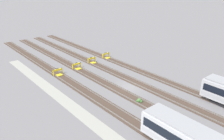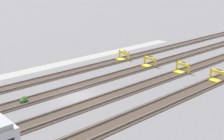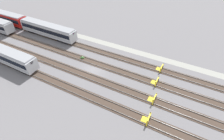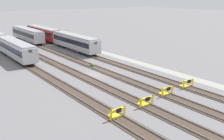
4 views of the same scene
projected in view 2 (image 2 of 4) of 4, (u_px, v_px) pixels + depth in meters
The scene contains 11 objects.
ground_plane at pixel (78, 97), 31.04m from camera, with size 400.00×400.00×0.00m, color slate.
service_walkway at pixel (25, 72), 38.73m from camera, with size 54.00×2.00×0.01m, color #9E9E93.
rail_track_nearest at pixel (42, 80), 35.83m from camera, with size 90.00×2.23×0.21m.
rail_track_near_inner at pixel (65, 90), 32.63m from camera, with size 90.00×2.24×0.21m.
rail_track_middle at pixel (92, 103), 29.43m from camera, with size 90.00×2.24×0.21m.
rail_track_far_inner at pixel (126, 119), 26.23m from camera, with size 90.00×2.23×0.21m.
bumper_stop_nearest_track at pixel (123, 56), 43.98m from camera, with size 1.37×2.01×1.22m.
bumper_stop_near_inner_track at pixel (149, 62), 40.99m from camera, with size 1.34×2.00×1.22m.
bumper_stop_middle_track at pixel (181, 68), 38.37m from camera, with size 1.36×2.01×1.22m.
bumper_stop_far_inner_track at pixel (217, 76), 35.46m from camera, with size 1.35×2.00×1.22m.
weed_clump at pixel (24, 100), 29.72m from camera, with size 0.92×0.70×0.64m.
Camera 2 is at (16.87, 23.59, 11.89)m, focal length 50.00 mm.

